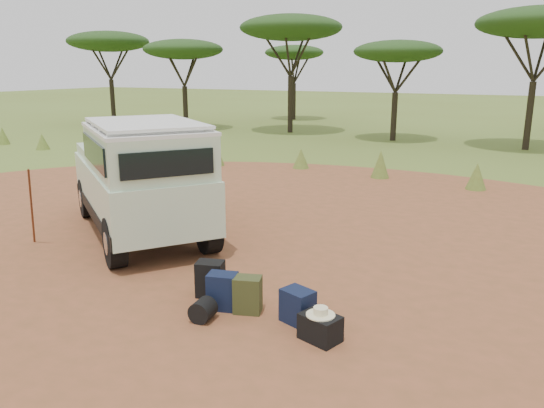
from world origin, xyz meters
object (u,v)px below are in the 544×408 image
at_px(safari_vehicle, 141,180).
at_px(backpack_navy, 223,291).
at_px(backpack_black, 210,279).
at_px(duffel_navy, 298,306).
at_px(walking_staff, 32,207).
at_px(backpack_olive, 248,295).
at_px(hard_case, 320,328).

bearing_deg(safari_vehicle, backpack_navy, 3.26).
distance_m(safari_vehicle, backpack_navy, 4.25).
relative_size(backpack_black, backpack_navy, 1.03).
relative_size(backpack_black, duffel_navy, 1.16).
bearing_deg(backpack_black, walking_staff, 158.10).
xyz_separation_m(backpack_olive, duffel_navy, (0.78, 0.04, -0.03)).
height_order(backpack_navy, duffel_navy, backpack_navy).
relative_size(walking_staff, backpack_black, 3.01).
relative_size(safari_vehicle, backpack_olive, 9.54).
height_order(safari_vehicle, duffel_navy, safari_vehicle).
xyz_separation_m(backpack_black, duffel_navy, (1.59, -0.20, -0.04)).
distance_m(safari_vehicle, duffel_navy, 5.21).
bearing_deg(backpack_olive, hard_case, -31.18).
height_order(walking_staff, backpack_navy, walking_staff).
distance_m(backpack_black, duffel_navy, 1.60).
xyz_separation_m(backpack_black, backpack_navy, (0.41, -0.30, -0.01)).
bearing_deg(safari_vehicle, hard_case, 10.60).
bearing_deg(backpack_black, backpack_navy, -52.25).
bearing_deg(hard_case, safari_vehicle, 171.34).
distance_m(backpack_black, backpack_olive, 0.84).
relative_size(backpack_olive, duffel_navy, 1.12).
distance_m(backpack_navy, backpack_olive, 0.40).
height_order(walking_staff, hard_case, walking_staff).
bearing_deg(walking_staff, safari_vehicle, -8.62).
bearing_deg(backpack_navy, safari_vehicle, 131.36).
xyz_separation_m(safari_vehicle, backpack_olive, (3.84, -2.25, -0.93)).
distance_m(backpack_olive, hard_case, 1.30).
bearing_deg(backpack_olive, backpack_black, 145.64).
height_order(walking_staff, backpack_black, walking_staff).
bearing_deg(backpack_olive, safari_vehicle, 131.56).
distance_m(walking_staff, duffel_navy, 6.13).
bearing_deg(duffel_navy, safari_vehicle, 174.21).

